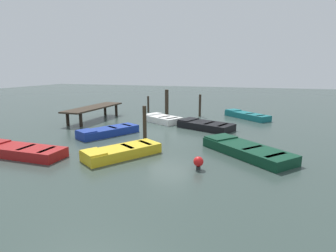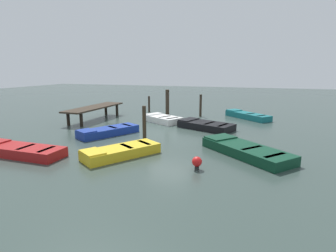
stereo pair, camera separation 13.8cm
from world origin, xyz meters
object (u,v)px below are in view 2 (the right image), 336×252
Objects in this scene: rowboat_teal at (247,115)px; mooring_piling_far_left at (149,104)px; rowboat_blue at (108,131)px; rowboat_white at (163,119)px; mooring_piling_far_right at (201,106)px; marker_buoy at (197,162)px; rowboat_red at (20,150)px; mooring_piling_mid_right at (167,103)px; rowboat_yellow at (121,151)px; dock_segment at (95,108)px; rowboat_dark_green at (245,150)px; mooring_piling_mid_left at (144,124)px; rowboat_black at (205,125)px.

mooring_piling_far_left reaches higher than rowboat_teal.
rowboat_blue and rowboat_white have the same top height.
marker_buoy is (-10.94, -2.21, -0.54)m from mooring_piling_far_right.
mooring_piling_far_left is (12.45, -0.63, 0.44)m from rowboat_red.
rowboat_teal is (3.26, -5.34, -0.00)m from rowboat_white.
rowboat_blue is at bearing -173.07° from mooring_piling_far_left.
rowboat_red is at bearing 165.90° from mooring_piling_mid_right.
rowboat_red is 2.32× the size of mooring_piling_far_right.
rowboat_teal is at bearing -119.22° from rowboat_white.
marker_buoy is (0.74, -7.34, 0.07)m from rowboat_red.
rowboat_yellow and rowboat_teal have the same top height.
rowboat_blue is at bearing 58.25° from marker_buoy.
marker_buoy is (-7.12, -8.90, -0.54)m from dock_segment.
rowboat_dark_green is 9.38m from rowboat_red.
mooring_piling_far_left reaches higher than rowboat_blue.
mooring_piling_mid_right reaches higher than rowboat_yellow.
mooring_piling_far_left reaches higher than rowboat_dark_green.
rowboat_white is 4.56m from mooring_piling_far_left.
rowboat_white is at bearing -140.51° from rowboat_yellow.
mooring_piling_mid_left reaches higher than rowboat_red.
rowboat_teal is (8.90, 0.35, 0.00)m from rowboat_dark_green.
rowboat_teal is 7.92m from mooring_piling_far_left.
rowboat_white and rowboat_red have the same top height.
mooring_piling_mid_right reaches higher than rowboat_blue.
rowboat_white is at bearing -145.80° from mooring_piling_far_left.
rowboat_yellow is 0.93× the size of rowboat_black.
dock_segment is 1.37× the size of rowboat_dark_green.
rowboat_yellow is at bearing 66.29° from rowboat_blue.
mooring_piling_far_left is 2.63m from mooring_piling_mid_right.
rowboat_yellow is 3.32m from marker_buoy.
mooring_piling_mid_left is (3.73, -4.01, 0.67)m from rowboat_red.
rowboat_black is at bearing -163.96° from mooring_piling_far_right.
rowboat_red is (-8.69, 3.18, -0.00)m from rowboat_white.
rowboat_dark_green is at bearing -113.70° from dock_segment.
rowboat_white is (0.83, -4.74, -0.61)m from dock_segment.
dock_segment is 10.90m from rowboat_teal.
rowboat_yellow is at bearing 82.03° from marker_buoy.
rowboat_teal is 11.27m from marker_buoy.
rowboat_red is (-4.28, 1.62, -0.00)m from rowboat_blue.
mooring_piling_far_right reaches higher than rowboat_red.
rowboat_teal is at bearing -125.09° from rowboat_red.
rowboat_red is 12.77m from mooring_piling_far_right.
rowboat_black is 4.39m from mooring_piling_far_right.
dock_segment is 4.16× the size of mooring_piling_far_left.
marker_buoy reaches higher than rowboat_black.
dock_segment is 5.09m from mooring_piling_far_left.
rowboat_blue is 7.20× the size of marker_buoy.
rowboat_white is (5.64, 5.69, 0.00)m from rowboat_dark_green.
rowboat_dark_green is 2.26× the size of mooring_piling_mid_left.
rowboat_white is at bearing 73.35° from rowboat_teal.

